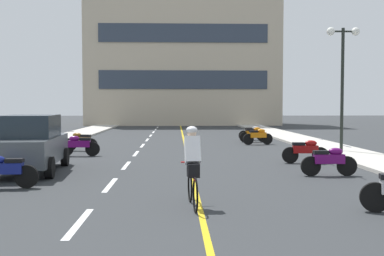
{
  "coord_description": "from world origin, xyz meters",
  "views": [
    {
      "loc": [
        -0.25,
        -2.34,
        2.14
      ],
      "look_at": [
        0.37,
        15.03,
        1.27
      ],
      "focal_mm": 43.24,
      "sensor_mm": 36.0,
      "label": 1
    }
  ],
  "objects_px": {
    "cyclist_rider": "(193,165)",
    "parked_car_near": "(30,143)",
    "motorcycle_3": "(4,170)",
    "motorcycle_10": "(252,132)",
    "motorcycle_7": "(81,141)",
    "motorcycle_6": "(79,145)",
    "motorcycle_9": "(254,134)",
    "motorcycle_8": "(258,136)",
    "motorcycle_4": "(329,160)",
    "motorcycle_5": "(306,151)",
    "street_lamp_mid": "(343,61)"
  },
  "relations": [
    {
      "from": "cyclist_rider",
      "to": "parked_car_near",
      "type": "bearing_deg",
      "value": 133.87
    },
    {
      "from": "motorcycle_3",
      "to": "motorcycle_10",
      "type": "bearing_deg",
      "value": 60.41
    },
    {
      "from": "parked_car_near",
      "to": "motorcycle_7",
      "type": "xyz_separation_m",
      "value": [
        0.2,
        6.77,
        -0.44
      ]
    },
    {
      "from": "motorcycle_6",
      "to": "cyclist_rider",
      "type": "height_order",
      "value": "cyclist_rider"
    },
    {
      "from": "cyclist_rider",
      "to": "motorcycle_9",
      "type": "bearing_deg",
      "value": 76.09
    },
    {
      "from": "motorcycle_8",
      "to": "motorcycle_10",
      "type": "bearing_deg",
      "value": 85.97
    },
    {
      "from": "cyclist_rider",
      "to": "motorcycle_4",
      "type": "bearing_deg",
      "value": 43.45
    },
    {
      "from": "motorcycle_6",
      "to": "cyclist_rider",
      "type": "distance_m",
      "value": 10.7
    },
    {
      "from": "motorcycle_3",
      "to": "motorcycle_5",
      "type": "bearing_deg",
      "value": 27.66
    },
    {
      "from": "street_lamp_mid",
      "to": "motorcycle_7",
      "type": "xyz_separation_m",
      "value": [
        -11.77,
        1.41,
        -3.58
      ]
    },
    {
      "from": "motorcycle_4",
      "to": "motorcycle_6",
      "type": "bearing_deg",
      "value": 146.66
    },
    {
      "from": "motorcycle_7",
      "to": "cyclist_rider",
      "type": "xyz_separation_m",
      "value": [
        4.77,
        -11.95,
        0.41
      ]
    },
    {
      "from": "motorcycle_4",
      "to": "motorcycle_8",
      "type": "relative_size",
      "value": 1.01
    },
    {
      "from": "motorcycle_3",
      "to": "motorcycle_9",
      "type": "height_order",
      "value": "same"
    },
    {
      "from": "motorcycle_6",
      "to": "motorcycle_8",
      "type": "distance_m",
      "value": 10.04
    },
    {
      "from": "motorcycle_5",
      "to": "motorcycle_7",
      "type": "height_order",
      "value": "same"
    },
    {
      "from": "motorcycle_3",
      "to": "motorcycle_9",
      "type": "xyz_separation_m",
      "value": [
        8.9,
        14.52,
        0.0
      ]
    },
    {
      "from": "motorcycle_4",
      "to": "motorcycle_5",
      "type": "bearing_deg",
      "value": 87.41
    },
    {
      "from": "motorcycle_4",
      "to": "motorcycle_8",
      "type": "height_order",
      "value": "same"
    },
    {
      "from": "motorcycle_4",
      "to": "motorcycle_7",
      "type": "xyz_separation_m",
      "value": [
        -9.05,
        7.9,
        0.0
      ]
    },
    {
      "from": "motorcycle_7",
      "to": "motorcycle_9",
      "type": "bearing_deg",
      "value": 28.43
    },
    {
      "from": "street_lamp_mid",
      "to": "motorcycle_3",
      "type": "bearing_deg",
      "value": -144.82
    },
    {
      "from": "motorcycle_10",
      "to": "motorcycle_4",
      "type": "bearing_deg",
      "value": -90.16
    },
    {
      "from": "street_lamp_mid",
      "to": "motorcycle_7",
      "type": "bearing_deg",
      "value": 173.18
    },
    {
      "from": "motorcycle_4",
      "to": "motorcycle_3",
      "type": "bearing_deg",
      "value": -168.83
    },
    {
      "from": "street_lamp_mid",
      "to": "motorcycle_8",
      "type": "height_order",
      "value": "street_lamp_mid"
    },
    {
      "from": "motorcycle_4",
      "to": "motorcycle_8",
      "type": "bearing_deg",
      "value": 90.93
    },
    {
      "from": "street_lamp_mid",
      "to": "cyclist_rider",
      "type": "height_order",
      "value": "street_lamp_mid"
    },
    {
      "from": "motorcycle_9",
      "to": "street_lamp_mid",
      "type": "bearing_deg",
      "value": -65.57
    },
    {
      "from": "motorcycle_7",
      "to": "motorcycle_9",
      "type": "xyz_separation_m",
      "value": [
        8.93,
        4.84,
        0.0
      ]
    },
    {
      "from": "parked_car_near",
      "to": "motorcycle_6",
      "type": "bearing_deg",
      "value": 82.77
    },
    {
      "from": "motorcycle_5",
      "to": "cyclist_rider",
      "type": "relative_size",
      "value": 0.96
    },
    {
      "from": "parked_car_near",
      "to": "motorcycle_3",
      "type": "distance_m",
      "value": 2.95
    },
    {
      "from": "motorcycle_9",
      "to": "motorcycle_8",
      "type": "bearing_deg",
      "value": -92.2
    },
    {
      "from": "motorcycle_3",
      "to": "motorcycle_10",
      "type": "height_order",
      "value": "same"
    },
    {
      "from": "motorcycle_5",
      "to": "motorcycle_8",
      "type": "xyz_separation_m",
      "value": [
        -0.32,
        8.04,
        0.0
      ]
    },
    {
      "from": "motorcycle_6",
      "to": "motorcycle_9",
      "type": "height_order",
      "value": "same"
    },
    {
      "from": "motorcycle_7",
      "to": "motorcycle_10",
      "type": "bearing_deg",
      "value": 34.59
    },
    {
      "from": "parked_car_near",
      "to": "motorcycle_8",
      "type": "bearing_deg",
      "value": 47.59
    },
    {
      "from": "street_lamp_mid",
      "to": "motorcycle_9",
      "type": "xyz_separation_m",
      "value": [
        -2.84,
        6.25,
        -3.58
      ]
    },
    {
      "from": "motorcycle_6",
      "to": "motorcycle_7",
      "type": "xyz_separation_m",
      "value": [
        -0.38,
        2.2,
        0.0
      ]
    },
    {
      "from": "cyclist_rider",
      "to": "motorcycle_8",
      "type": "bearing_deg",
      "value": 74.83
    },
    {
      "from": "motorcycle_9",
      "to": "motorcycle_3",
      "type": "bearing_deg",
      "value": -121.51
    },
    {
      "from": "motorcycle_8",
      "to": "street_lamp_mid",
      "type": "bearing_deg",
      "value": -57.54
    },
    {
      "from": "street_lamp_mid",
      "to": "parked_car_near",
      "type": "relative_size",
      "value": 1.26
    },
    {
      "from": "street_lamp_mid",
      "to": "motorcycle_10",
      "type": "bearing_deg",
      "value": 109.26
    },
    {
      "from": "motorcycle_6",
      "to": "motorcycle_9",
      "type": "distance_m",
      "value": 11.08
    },
    {
      "from": "motorcycle_7",
      "to": "motorcycle_3",
      "type": "bearing_deg",
      "value": -89.81
    },
    {
      "from": "motorcycle_8",
      "to": "motorcycle_10",
      "type": "height_order",
      "value": "same"
    },
    {
      "from": "motorcycle_5",
      "to": "motorcycle_6",
      "type": "height_order",
      "value": "same"
    }
  ]
}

